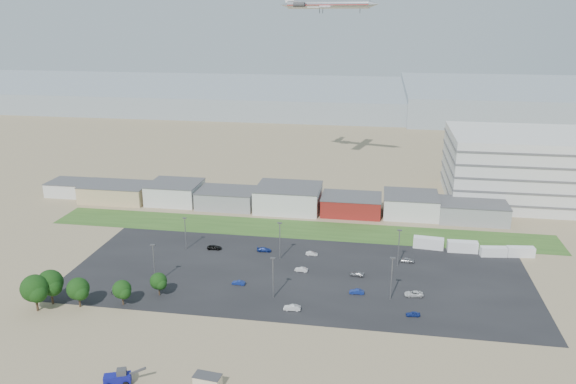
% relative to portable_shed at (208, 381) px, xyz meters
% --- Properties ---
extents(ground, '(700.00, 700.00, 0.00)m').
position_rel_portable_shed_xyz_m(ground, '(4.35, 29.36, -1.28)').
color(ground, '#8C7D59').
rests_on(ground, ground).
extents(parking_lot, '(120.00, 50.00, 0.01)m').
position_rel_portable_shed_xyz_m(parking_lot, '(9.35, 49.36, -1.27)').
color(parking_lot, black).
rests_on(parking_lot, ground).
extents(grass_strip, '(160.00, 16.00, 0.02)m').
position_rel_portable_shed_xyz_m(grass_strip, '(4.35, 81.36, -1.27)').
color(grass_strip, '#2F541F').
rests_on(grass_strip, ground).
extents(hills_backdrop, '(700.00, 200.00, 9.00)m').
position_rel_portable_shed_xyz_m(hills_backdrop, '(44.35, 344.36, 3.22)').
color(hills_backdrop, gray).
rests_on(hills_backdrop, ground).
extents(building_row, '(170.00, 20.00, 8.00)m').
position_rel_portable_shed_xyz_m(building_row, '(-12.65, 100.36, 2.72)').
color(building_row, silver).
rests_on(building_row, ground).
extents(parking_garage, '(80.00, 40.00, 25.00)m').
position_rel_portable_shed_xyz_m(parking_garage, '(94.35, 124.36, 11.22)').
color(parking_garage, silver).
rests_on(parking_garage, ground).
extents(portable_shed, '(5.34, 3.20, 2.55)m').
position_rel_portable_shed_xyz_m(portable_shed, '(0.00, 0.00, 0.00)').
color(portable_shed, beige).
rests_on(portable_shed, ground).
extents(telehandler, '(8.16, 5.08, 3.23)m').
position_rel_portable_shed_xyz_m(telehandler, '(-16.60, -2.03, 0.34)').
color(telehandler, navy).
rests_on(telehandler, ground).
extents(box_trailer_a, '(8.86, 3.56, 3.24)m').
position_rel_portable_shed_xyz_m(box_trailer_a, '(44.43, 72.75, 0.34)').
color(box_trailer_a, silver).
rests_on(box_trailer_a, ground).
extents(box_trailer_b, '(8.53, 2.84, 3.18)m').
position_rel_portable_shed_xyz_m(box_trailer_b, '(53.88, 71.62, 0.31)').
color(box_trailer_b, silver).
rests_on(box_trailer_b, ground).
extents(box_trailer_c, '(7.50, 3.19, 2.73)m').
position_rel_portable_shed_xyz_m(box_trailer_c, '(62.16, 69.90, 0.09)').
color(box_trailer_c, silver).
rests_on(box_trailer_c, ground).
extents(box_trailer_d, '(7.77, 3.20, 2.83)m').
position_rel_portable_shed_xyz_m(box_trailer_d, '(69.67, 70.91, 0.14)').
color(box_trailer_d, silver).
rests_on(box_trailer_d, ground).
extents(tree_far_left, '(6.72, 6.72, 10.07)m').
position_rel_portable_shed_xyz_m(tree_far_left, '(-47.11, 20.47, 3.76)').
color(tree_far_left, black).
rests_on(tree_far_left, ground).
extents(tree_left, '(6.45, 6.45, 9.67)m').
position_rel_portable_shed_xyz_m(tree_left, '(-45.50, 24.07, 3.56)').
color(tree_left, black).
rests_on(tree_left, ground).
extents(tree_mid, '(5.54, 5.54, 8.31)m').
position_rel_portable_shed_xyz_m(tree_mid, '(-38.34, 23.69, 2.88)').
color(tree_mid, black).
rests_on(tree_mid, ground).
extents(tree_right, '(4.70, 4.70, 7.06)m').
position_rel_portable_shed_xyz_m(tree_right, '(-28.85, 26.33, 2.25)').
color(tree_right, black).
rests_on(tree_right, ground).
extents(tree_near, '(4.41, 4.41, 6.62)m').
position_rel_portable_shed_xyz_m(tree_near, '(-22.25, 32.26, 2.03)').
color(tree_near, black).
rests_on(tree_near, ground).
extents(lightpole_front_l, '(1.27, 0.53, 10.76)m').
position_rel_portable_shed_xyz_m(lightpole_front_l, '(-25.54, 37.89, 4.10)').
color(lightpole_front_l, slate).
rests_on(lightpole_front_l, ground).
extents(lightpole_front_m, '(1.23, 0.51, 10.47)m').
position_rel_portable_shed_xyz_m(lightpole_front_m, '(5.36, 35.60, 3.96)').
color(lightpole_front_m, slate).
rests_on(lightpole_front_m, ground).
extents(lightpole_front_r, '(1.29, 0.54, 11.01)m').
position_rel_portable_shed_xyz_m(lightpole_front_r, '(33.25, 39.19, 4.23)').
color(lightpole_front_r, slate).
rests_on(lightpole_front_r, ground).
extents(lightpole_back_l, '(1.14, 0.48, 9.72)m').
position_rel_portable_shed_xyz_m(lightpole_back_l, '(-25.24, 60.34, 3.58)').
color(lightpole_back_l, slate).
rests_on(lightpole_back_l, ground).
extents(lightpole_back_m, '(1.27, 0.53, 10.80)m').
position_rel_portable_shed_xyz_m(lightpole_back_m, '(2.94, 58.09, 4.12)').
color(lightpole_back_m, slate).
rests_on(lightpole_back_m, ground).
extents(lightpole_back_r, '(1.23, 0.51, 10.47)m').
position_rel_portable_shed_xyz_m(lightpole_back_r, '(35.35, 58.83, 3.96)').
color(lightpole_back_r, slate).
rests_on(lightpole_back_r, ground).
extents(airliner, '(45.10, 35.82, 11.76)m').
position_rel_portable_shed_xyz_m(airliner, '(6.92, 140.34, 67.70)').
color(airliner, silver).
extents(parked_car_0, '(4.73, 2.59, 1.26)m').
position_rel_portable_shed_xyz_m(parked_car_0, '(38.87, 41.94, -0.65)').
color(parked_car_0, silver).
rests_on(parked_car_0, ground).
extents(parked_car_1, '(3.70, 1.44, 1.20)m').
position_rel_portable_shed_xyz_m(parked_car_1, '(25.16, 40.84, -0.68)').
color(parked_car_1, navy).
rests_on(parked_car_1, ground).
extents(parked_car_2, '(3.32, 1.59, 1.09)m').
position_rel_portable_shed_xyz_m(parked_car_2, '(38.27, 32.22, -0.73)').
color(parked_car_2, navy).
rests_on(parked_car_2, ground).
extents(parked_car_4, '(3.46, 1.38, 1.12)m').
position_rel_portable_shed_xyz_m(parked_car_4, '(-4.59, 40.83, -0.72)').
color(parked_car_4, navy).
rests_on(parked_car_4, ground).
extents(parked_car_6, '(4.26, 1.98, 1.20)m').
position_rel_portable_shed_xyz_m(parked_car_6, '(-2.45, 62.35, -0.67)').
color(parked_car_6, navy).
rests_on(parked_car_6, ground).
extents(parked_car_7, '(3.61, 1.60, 1.15)m').
position_rel_portable_shed_xyz_m(parked_car_7, '(9.99, 51.03, -0.70)').
color(parked_car_7, silver).
rests_on(parked_car_7, ground).
extents(parked_car_8, '(3.86, 1.77, 1.28)m').
position_rel_portable_shed_xyz_m(parked_car_8, '(38.09, 61.50, -0.63)').
color(parked_car_8, '#A5A5AA').
rests_on(parked_car_8, ground).
extents(parked_car_9, '(4.26, 2.16, 1.16)m').
position_rel_portable_shed_xyz_m(parked_car_9, '(-17.09, 61.56, -0.70)').
color(parked_car_9, black).
rests_on(parked_car_9, ground).
extents(parked_car_10, '(4.09, 2.06, 1.14)m').
position_rel_portable_shed_xyz_m(parked_car_10, '(-32.22, 31.45, -0.71)').
color(parked_car_10, '#595B5E').
rests_on(parked_car_10, ground).
extents(parked_car_11, '(3.33, 1.19, 1.09)m').
position_rel_portable_shed_xyz_m(parked_car_11, '(11.42, 61.92, -0.73)').
color(parked_car_11, silver).
rests_on(parked_car_11, ground).
extents(parked_car_12, '(3.92, 1.88, 1.10)m').
position_rel_portable_shed_xyz_m(parked_car_12, '(24.70, 50.69, -0.73)').
color(parked_car_12, '#A5A5AA').
rests_on(parked_car_12, ground).
extents(parked_car_13, '(4.00, 1.56, 1.30)m').
position_rel_portable_shed_xyz_m(parked_car_13, '(10.82, 30.38, -0.63)').
color(parked_car_13, silver).
rests_on(parked_car_13, ground).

